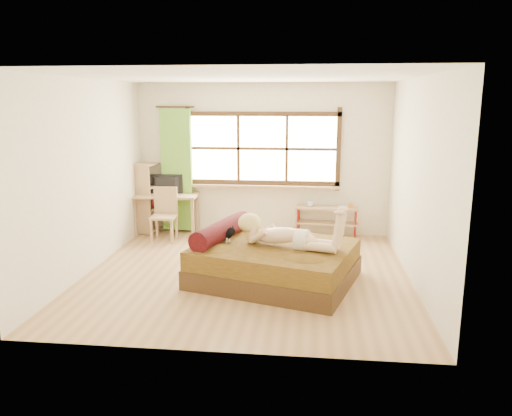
# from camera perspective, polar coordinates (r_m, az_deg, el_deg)

# --- Properties ---
(floor) EXTENTS (4.50, 4.50, 0.00)m
(floor) POSITION_cam_1_polar(r_m,az_deg,el_deg) (7.11, -1.06, -7.51)
(floor) COLOR #9E754C
(floor) RESTS_ON ground
(ceiling) EXTENTS (4.50, 4.50, 0.00)m
(ceiling) POSITION_cam_1_polar(r_m,az_deg,el_deg) (6.69, -1.15, 14.80)
(ceiling) COLOR white
(ceiling) RESTS_ON wall_back
(wall_back) EXTENTS (4.50, 0.00, 4.50)m
(wall_back) POSITION_cam_1_polar(r_m,az_deg,el_deg) (8.99, 0.75, 5.54)
(wall_back) COLOR silver
(wall_back) RESTS_ON floor
(wall_front) EXTENTS (4.50, 0.00, 4.50)m
(wall_front) POSITION_cam_1_polar(r_m,az_deg,el_deg) (4.59, -4.72, -1.09)
(wall_front) COLOR silver
(wall_front) RESTS_ON floor
(wall_left) EXTENTS (0.00, 4.50, 4.50)m
(wall_left) POSITION_cam_1_polar(r_m,az_deg,el_deg) (7.40, -18.68, 3.43)
(wall_left) COLOR silver
(wall_left) RESTS_ON floor
(wall_right) EXTENTS (0.00, 4.50, 4.50)m
(wall_right) POSITION_cam_1_polar(r_m,az_deg,el_deg) (6.86, 17.92, 2.82)
(wall_right) COLOR silver
(wall_right) RESTS_ON floor
(window) EXTENTS (2.80, 0.16, 1.46)m
(window) POSITION_cam_1_polar(r_m,az_deg,el_deg) (8.94, 0.74, 6.53)
(window) COLOR #FFEDBF
(window) RESTS_ON wall_back
(curtain) EXTENTS (0.55, 0.10, 2.20)m
(curtain) POSITION_cam_1_polar(r_m,az_deg,el_deg) (9.17, -9.03, 4.27)
(curtain) COLOR #599729
(curtain) RESTS_ON wall_back
(bed) EXTENTS (2.40, 2.13, 0.77)m
(bed) POSITION_cam_1_polar(r_m,az_deg,el_deg) (6.77, 1.75, -6.09)
(bed) COLOR black
(bed) RESTS_ON floor
(woman) EXTENTS (1.47, 0.80, 0.61)m
(woman) POSITION_cam_1_polar(r_m,az_deg,el_deg) (6.55, 3.47, -1.88)
(woman) COLOR #E0B690
(woman) RESTS_ON bed
(kitten) EXTENTS (0.32, 0.20, 0.24)m
(kitten) POSITION_cam_1_polar(r_m,az_deg,el_deg) (6.83, -3.80, -2.85)
(kitten) COLOR black
(kitten) RESTS_ON bed
(desk) EXTENTS (1.20, 0.58, 0.74)m
(desk) POSITION_cam_1_polar(r_m,az_deg,el_deg) (9.14, -10.35, 0.93)
(desk) COLOR #9D8355
(desk) RESTS_ON floor
(monitor) EXTENTS (0.61, 0.10, 0.35)m
(monitor) POSITION_cam_1_polar(r_m,az_deg,el_deg) (9.14, -10.33, 2.68)
(monitor) COLOR black
(monitor) RESTS_ON desk
(chair) EXTENTS (0.43, 0.43, 0.92)m
(chair) POSITION_cam_1_polar(r_m,az_deg,el_deg) (8.80, -10.39, -0.35)
(chair) COLOR #9D8355
(chair) RESTS_ON floor
(pipe_shelf) EXTENTS (1.11, 0.34, 0.62)m
(pipe_shelf) POSITION_cam_1_polar(r_m,az_deg,el_deg) (8.93, 8.17, -0.79)
(pipe_shelf) COLOR #9D8355
(pipe_shelf) RESTS_ON floor
(cup) EXTENTS (0.14, 0.14, 0.10)m
(cup) POSITION_cam_1_polar(r_m,az_deg,el_deg) (8.89, 6.20, 0.50)
(cup) COLOR gray
(cup) RESTS_ON pipe_shelf
(book) EXTENTS (0.17, 0.22, 0.02)m
(book) POSITION_cam_1_polar(r_m,az_deg,el_deg) (8.91, 9.41, 0.15)
(book) COLOR gray
(book) RESTS_ON pipe_shelf
(bookshelf) EXTENTS (0.41, 0.61, 1.30)m
(bookshelf) POSITION_cam_1_polar(r_m,az_deg,el_deg) (9.38, -12.11, 1.27)
(bookshelf) COLOR #9D8355
(bookshelf) RESTS_ON floor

